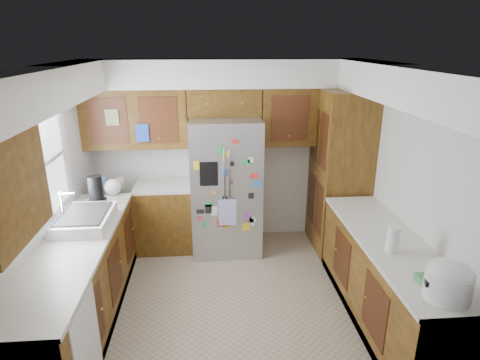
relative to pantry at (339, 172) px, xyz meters
name	(u,v)px	position (x,y,z in m)	size (l,w,h in m)	color
floor	(232,299)	(-1.50, -1.15, -1.07)	(3.60, 3.60, 0.00)	tan
room_shell	(219,131)	(-1.61, -0.79, 0.75)	(3.64, 3.24, 2.52)	beige
left_counter_run	(103,270)	(-2.86, -1.12, -0.65)	(1.36, 3.20, 0.92)	#3D270B
right_counter_run	(386,285)	(0.00, -1.62, -0.65)	(0.63, 2.25, 0.92)	#3D270B
pantry	(339,172)	(0.00, 0.00, 0.00)	(0.60, 0.90, 2.15)	#3D270B
fridge	(226,186)	(-1.50, 0.05, -0.17)	(0.90, 0.79, 1.80)	#B0B1B6
bridge_cabinet	(224,102)	(-1.50, 0.28, 0.90)	(0.96, 0.34, 0.35)	#3D270B
fridge_top_items	(222,77)	(-1.52, 0.25, 1.21)	(0.65, 0.31, 0.30)	#2355B3
sink_assembly	(85,219)	(-3.00, -1.05, -0.09)	(0.52, 0.70, 0.37)	white
left_counter_clutter	(103,189)	(-2.98, -0.35, -0.02)	(0.35, 0.85, 0.38)	black
rice_cooker	(449,280)	(0.00, -2.53, 0.00)	(0.34, 0.33, 0.29)	silver
paper_towel	(393,239)	(-0.10, -1.84, -0.03)	(0.11, 0.11, 0.25)	white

